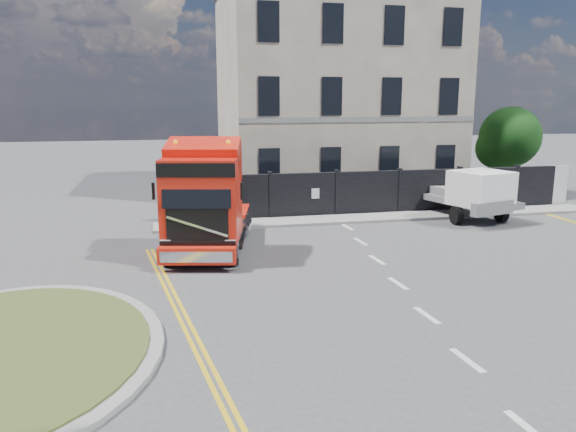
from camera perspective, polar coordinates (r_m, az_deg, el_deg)
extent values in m
plane|color=#424244|center=(15.92, 0.67, -7.17)|extent=(120.00, 120.00, 0.00)
cube|color=black|center=(25.81, 9.16, 2.34)|extent=(18.00, 0.25, 2.00)
cube|color=silver|center=(29.98, 24.48, 2.73)|extent=(2.60, 0.12, 2.00)
cube|color=beige|center=(32.56, 4.50, 12.34)|extent=(12.00, 10.00, 11.00)
cylinder|color=#382619|center=(32.37, 21.36, 3.94)|extent=(0.24, 0.24, 2.40)
sphere|color=black|center=(32.19, 21.63, 7.47)|extent=(3.20, 3.20, 3.20)
sphere|color=black|center=(32.29, 20.41, 6.50)|extent=(2.20, 2.20, 2.20)
cube|color=gray|center=(25.16, 9.84, -0.10)|extent=(20.00, 1.60, 0.12)
cube|color=black|center=(20.27, -7.89, -1.03)|extent=(3.53, 6.34, 0.43)
cube|color=red|center=(18.40, -8.67, 1.86)|extent=(2.84, 2.91, 2.66)
cube|color=red|center=(19.22, -8.35, 5.58)|extent=(2.50, 1.33, 1.33)
cube|color=black|center=(17.15, -9.29, 2.40)|extent=(2.05, 0.49, 1.00)
cube|color=red|center=(17.26, -9.23, -3.99)|extent=(2.39, 0.82, 0.52)
cylinder|color=black|center=(18.18, -12.07, -3.39)|extent=(0.50, 1.03, 0.99)
cylinder|color=gray|center=(18.18, -12.07, -3.39)|extent=(0.45, 0.60, 0.54)
cylinder|color=black|center=(17.87, -5.61, -3.44)|extent=(0.50, 1.03, 0.99)
cylinder|color=gray|center=(17.87, -5.61, -3.44)|extent=(0.45, 0.60, 0.54)
cylinder|color=black|center=(21.39, -10.28, -1.04)|extent=(0.50, 1.03, 0.99)
cylinder|color=gray|center=(21.39, -10.28, -1.04)|extent=(0.45, 0.60, 0.54)
cylinder|color=black|center=(21.13, -4.79, -1.04)|extent=(0.50, 1.03, 0.99)
cylinder|color=gray|center=(21.13, -4.79, -1.04)|extent=(0.45, 0.60, 0.54)
cylinder|color=black|center=(22.49, -9.79, -0.39)|extent=(0.50, 1.03, 0.99)
cylinder|color=gray|center=(22.49, -9.79, -0.39)|extent=(0.45, 0.60, 0.54)
cylinder|color=black|center=(22.24, -4.57, -0.39)|extent=(0.50, 1.03, 0.99)
cylinder|color=gray|center=(22.24, -4.57, -0.39)|extent=(0.45, 0.60, 0.54)
cube|color=slate|center=(26.46, 17.04, 1.71)|extent=(3.51, 5.70, 0.28)
cube|color=white|center=(24.93, 19.00, 2.68)|extent=(2.58, 2.51, 1.44)
cylinder|color=black|center=(24.60, 16.73, 0.07)|extent=(0.28, 0.78, 0.78)
cylinder|color=black|center=(25.68, 20.85, 0.28)|extent=(0.28, 0.78, 0.78)
cylinder|color=black|center=(27.49, 13.39, 1.45)|extent=(0.28, 0.78, 0.78)
cylinder|color=black|center=(28.47, 17.22, 1.59)|extent=(0.28, 0.78, 0.78)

